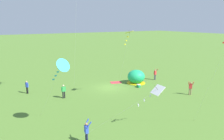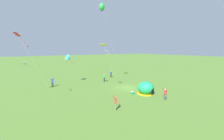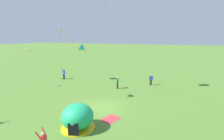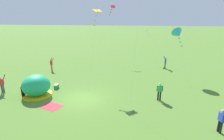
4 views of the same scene
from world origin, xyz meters
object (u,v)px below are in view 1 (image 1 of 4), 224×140
at_px(person_arms_raised, 190,88).
at_px(kite_white, 153,94).
at_px(kite_cyan, 61,67).
at_px(cooler_box, 139,86).
at_px(person_with_toddler, 27,86).
at_px(person_watching_sky, 87,131).
at_px(popup_tent, 136,77).
at_px(person_flying_kite, 155,74).
at_px(person_far_back, 64,91).
at_px(kite_yellow, 129,35).

bearing_deg(person_arms_raised, kite_white, 30.32).
bearing_deg(kite_white, kite_cyan, -68.13).
height_order(cooler_box, kite_cyan, kite_cyan).
height_order(person_with_toddler, person_watching_sky, person_watching_sky).
relative_size(popup_tent, person_flying_kite, 1.49).
distance_m(person_far_back, kite_yellow, 10.53).
height_order(popup_tent, kite_yellow, kite_yellow).
bearing_deg(person_far_back, kite_yellow, 148.69).
xyz_separation_m(kite_yellow, kite_cyan, (9.32, 3.07, -2.35)).
xyz_separation_m(person_flying_kite, person_arms_raised, (1.22, 8.06, 0.00)).
relative_size(popup_tent, person_watching_sky, 1.49).
height_order(kite_cyan, kite_white, kite_cyan).
xyz_separation_m(cooler_box, kite_white, (10.06, 14.15, 4.69)).
relative_size(person_with_toddler, person_arms_raised, 0.91).
distance_m(cooler_box, person_arms_raised, 7.18).
relative_size(person_with_toddler, kite_yellow, 0.20).
bearing_deg(person_flying_kite, popup_tent, -0.75).
distance_m(cooler_box, kite_yellow, 9.12).
bearing_deg(person_arms_raised, person_far_back, -26.74).
relative_size(person_with_toddler, person_far_back, 1.00).
xyz_separation_m(person_flying_kite, person_with_toddler, (19.26, -3.52, -0.03)).
bearing_deg(person_flying_kite, kite_white, 47.09).
height_order(person_watching_sky, person_arms_raised, same).
bearing_deg(kite_cyan, cooler_box, -155.70).
bearing_deg(person_arms_raised, popup_tent, -72.14).
distance_m(popup_tent, kite_cyan, 17.08).
height_order(kite_yellow, kite_cyan, kite_yellow).
distance_m(cooler_box, person_flying_kite, 5.32).
distance_m(person_flying_kite, kite_cyan, 20.39).
xyz_separation_m(cooler_box, person_with_toddler, (14.36, -5.46, 0.74)).
xyz_separation_m(person_flying_kite, person_far_back, (15.71, 0.76, -0.03)).
xyz_separation_m(person_far_back, kite_yellow, (-6.80, 4.14, 6.89)).
bearing_deg(person_far_back, person_with_toddler, -50.30).
relative_size(person_watching_sky, person_arms_raised, 1.00).
relative_size(person_arms_raised, kite_cyan, 0.30).
xyz_separation_m(person_watching_sky, person_arms_raised, (-16.37, -3.60, -0.00)).
xyz_separation_m(cooler_box, person_watching_sky, (12.70, 9.71, 0.78)).
height_order(person_far_back, kite_white, kite_white).
height_order(popup_tent, cooler_box, popup_tent).
height_order(person_flying_kite, kite_yellow, kite_yellow).
height_order(person_with_toddler, person_far_back, same).
xyz_separation_m(kite_cyan, kite_white, (-3.27, 8.13, -0.59)).
relative_size(person_flying_kite, person_watching_sky, 1.00).
height_order(cooler_box, person_with_toddler, person_with_toddler).
bearing_deg(person_arms_raised, kite_yellow, -22.37).
bearing_deg(person_with_toddler, cooler_box, 159.20).
relative_size(popup_tent, person_with_toddler, 1.63).
distance_m(person_with_toddler, person_far_back, 5.55).
distance_m(popup_tent, person_far_back, 11.91).
height_order(person_with_toddler, kite_cyan, kite_cyan).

